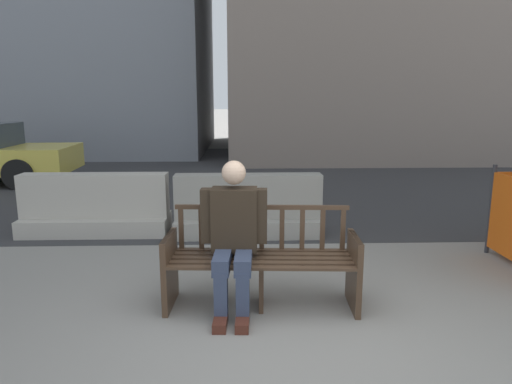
# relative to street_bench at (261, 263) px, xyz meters

# --- Properties ---
(ground_plane) EXTENTS (200.00, 200.00, 0.00)m
(ground_plane) POSITION_rel_street_bench_xyz_m (0.32, -0.92, -0.40)
(ground_plane) COLOR gray
(street_asphalt) EXTENTS (120.00, 12.00, 0.01)m
(street_asphalt) POSITION_rel_street_bench_xyz_m (0.32, 7.78, -0.39)
(street_asphalt) COLOR #333335
(street_asphalt) RESTS_ON ground
(street_bench) EXTENTS (1.71, 0.61, 0.88)m
(street_bench) POSITION_rel_street_bench_xyz_m (0.00, 0.00, 0.00)
(street_bench) COLOR #473323
(street_bench) RESTS_ON ground
(seated_person) EXTENTS (0.59, 0.74, 1.31)m
(seated_person) POSITION_rel_street_bench_xyz_m (-0.24, -0.04, 0.29)
(seated_person) COLOR #2D2319
(seated_person) RESTS_ON ground
(jersey_barrier_centre) EXTENTS (2.00, 0.69, 0.84)m
(jersey_barrier_centre) POSITION_rel_street_bench_xyz_m (-0.08, 2.25, -0.06)
(jersey_barrier_centre) COLOR gray
(jersey_barrier_centre) RESTS_ON ground
(jersey_barrier_left) EXTENTS (2.00, 0.68, 0.84)m
(jersey_barrier_left) POSITION_rel_street_bench_xyz_m (-2.20, 2.37, -0.06)
(jersey_barrier_left) COLOR #ADA89E
(jersey_barrier_left) RESTS_ON ground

